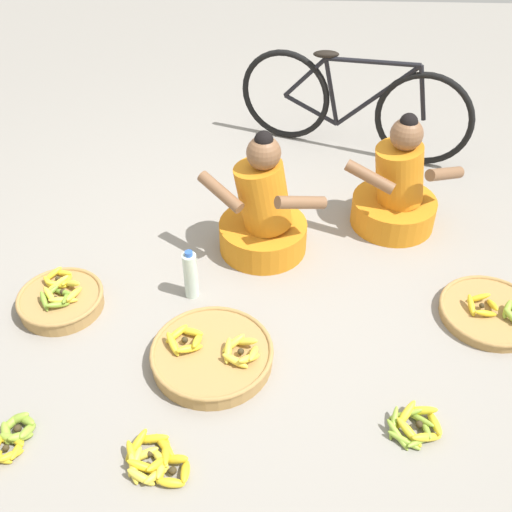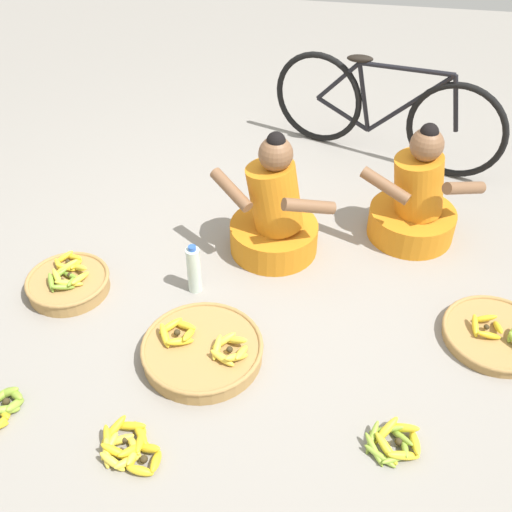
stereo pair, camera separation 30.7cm
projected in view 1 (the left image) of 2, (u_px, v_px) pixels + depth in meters
ground_plane at (258, 281)px, 3.45m from camera, size 10.00×10.00×0.00m
vendor_woman_front at (263, 215)px, 3.51m from camera, size 0.73×0.53×0.78m
vendor_woman_behind at (397, 192)px, 3.71m from camera, size 0.73×0.52×0.76m
bicycle_leaning at (352, 105)px, 4.35m from camera, size 1.62×0.61×0.73m
banana_basket_front_right at (491, 312)px, 3.21m from camera, size 0.53×0.53×0.12m
banana_basket_front_left at (61, 299)px, 3.25m from camera, size 0.46×0.46×0.17m
banana_basket_back_right at (212, 354)px, 2.96m from camera, size 0.60×0.60×0.16m
loose_bananas_mid_right at (154, 461)px, 2.54m from camera, size 0.30×0.28×0.09m
loose_bananas_near_bicycle at (8, 440)px, 2.62m from camera, size 0.26×0.31×0.08m
loose_bananas_near_vendor at (415, 425)px, 2.68m from camera, size 0.26×0.25×0.10m
water_bottle at (191, 275)px, 3.27m from camera, size 0.08×0.08×0.31m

